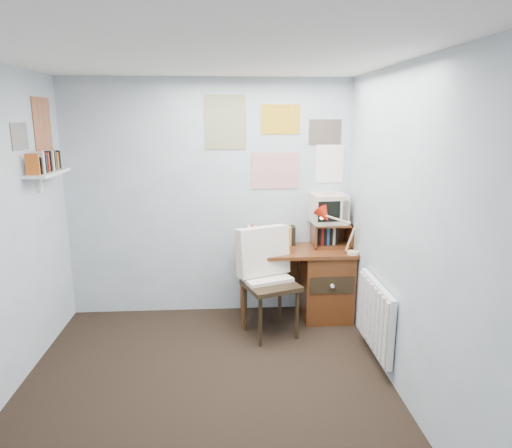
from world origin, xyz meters
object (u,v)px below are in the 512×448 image
at_px(desk_chair, 271,285).
at_px(desk_lamp, 354,234).
at_px(tv_riser, 331,234).
at_px(wall_shelf, 47,173).
at_px(crt_tv, 328,207).
at_px(desk, 321,281).
at_px(radiator, 375,316).

xyz_separation_m(desk_chair, desk_lamp, (0.84, 0.17, 0.46)).
distance_m(tv_riser, wall_shelf, 2.83).
bearing_deg(crt_tv, desk_chair, -146.80).
bearing_deg(desk_lamp, tv_riser, 104.48).
xyz_separation_m(desk, desk_lamp, (0.27, -0.22, 0.56)).
distance_m(desk_chair, crt_tv, 1.06).
distance_m(crt_tv, radiator, 1.32).
xyz_separation_m(desk, wall_shelf, (-2.57, -0.38, 1.21)).
bearing_deg(radiator, tv_riser, 99.28).
bearing_deg(desk_lamp, desk, 130.90).
height_order(desk_lamp, crt_tv, crt_tv).
height_order(desk, radiator, desk).
xyz_separation_m(desk, crt_tv, (0.08, 0.13, 0.77)).
bearing_deg(tv_riser, crt_tv, 151.61).
bearing_deg(radiator, desk, 107.24).
relative_size(desk_chair, desk_lamp, 2.44).
bearing_deg(crt_tv, desk_lamp, -66.61).
height_order(desk_chair, tv_riser, desk_chair).
height_order(radiator, wall_shelf, wall_shelf).
relative_size(desk, crt_tv, 3.40).
xyz_separation_m(tv_riser, wall_shelf, (-2.69, -0.49, 0.74)).
bearing_deg(crt_tv, radiator, -83.83).
bearing_deg(crt_tv, desk, -126.90).
height_order(tv_riser, wall_shelf, wall_shelf).
bearing_deg(wall_shelf, desk, 8.40).
distance_m(desk, crt_tv, 0.79).
distance_m(desk_chair, tv_riser, 0.93).
xyz_separation_m(radiator, wall_shelf, (-2.86, 0.55, 1.20)).
xyz_separation_m(desk_lamp, crt_tv, (-0.19, 0.35, 0.21)).
bearing_deg(crt_tv, wall_shelf, -174.00).
bearing_deg(desk, desk_chair, -146.27).
bearing_deg(crt_tv, tv_riser, -33.27).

